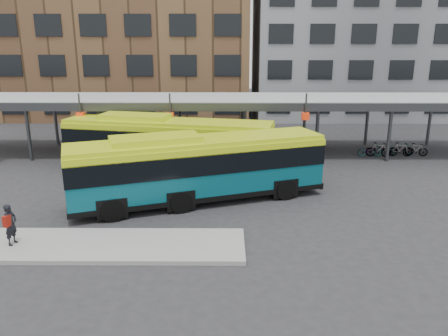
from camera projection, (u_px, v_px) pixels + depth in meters
ground at (210, 219)px, 20.63m from camera, size 120.00×120.00×0.00m
boarding_island at (73, 245)px, 17.76m from camera, size 14.00×3.00×0.18m
canopy at (216, 101)px, 31.90m from camera, size 40.00×6.53×4.80m
building_brick at (130, 14)px, 48.37m from camera, size 26.00×14.00×22.00m
building_grey at (364, 24)px, 48.48m from camera, size 24.00×14.00×20.00m
bus_front at (198, 166)px, 22.46m from camera, size 13.32×7.06×3.62m
bus_rear at (167, 143)px, 27.69m from camera, size 13.51×5.46×3.64m
pedestrian at (10, 224)px, 17.42m from camera, size 0.51×0.69×1.70m
bike_rack at (390, 150)px, 31.86m from camera, size 5.18×1.23×1.06m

